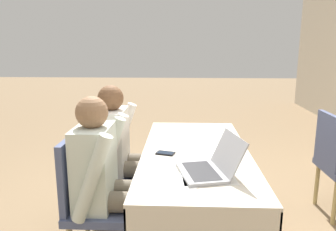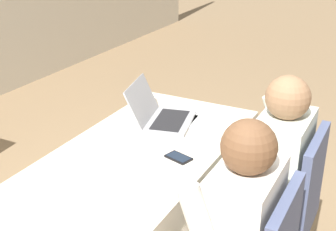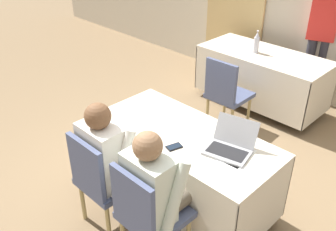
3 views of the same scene
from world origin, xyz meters
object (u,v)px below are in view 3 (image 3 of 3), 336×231
person_white_shirt (157,189)px  person_red_shirt (321,34)px  laptop (230,146)px  person_checkered_shirt (110,157)px  chair_near_left (102,178)px  water_bottle (257,43)px  chair_near_right (147,213)px  chair_far_spare (226,92)px  cell_phone (174,147)px

person_white_shirt → person_red_shirt: 3.32m
laptop → person_checkered_shirt: (-0.68, -0.63, -0.12)m
chair_near_left → person_checkered_shirt: 0.19m
person_white_shirt → person_red_shirt: size_ratio=0.73×
person_red_shirt → water_bottle: bearing=-142.5°
person_checkered_shirt → water_bottle: bearing=-82.1°
water_bottle → chair_near_left: 2.73m
chair_near_right → laptop: bearing=-101.3°
chair_near_right → person_checkered_shirt: size_ratio=0.77×
chair_near_right → chair_far_spare: size_ratio=1.00×
laptop → chair_near_left: laptop is taller
laptop → water_bottle: (-1.04, 1.94, 0.08)m
cell_phone → person_checkered_shirt: size_ratio=0.12×
water_bottle → person_white_shirt: (0.89, -2.58, -0.21)m
person_white_shirt → chair_near_left: bearing=10.9°
person_checkered_shirt → person_white_shirt: (0.53, 0.00, 0.00)m
chair_near_left → laptop: bearing=-132.8°
water_bottle → chair_far_spare: 0.84m
water_bottle → person_red_shirt: person_red_shirt is taller
chair_far_spare → person_red_shirt: (0.36, 1.46, 0.42)m
water_bottle → chair_near_right: water_bottle is taller
chair_far_spare → person_checkered_shirt: bearing=95.9°
water_bottle → chair_near_left: size_ratio=0.32×
person_checkered_shirt → person_red_shirt: (0.13, 3.29, 0.26)m
chair_near_right → chair_far_spare: bearing=-68.5°
water_bottle → person_red_shirt: size_ratio=0.18×
cell_phone → chair_far_spare: chair_far_spare is taller
cell_phone → person_checkered_shirt: bearing=-117.3°
cell_phone → water_bottle: 2.32m
water_bottle → chair_near_right: size_ratio=0.32×
cell_phone → chair_far_spare: (-0.58, 1.46, -0.24)m
chair_far_spare → chair_near_right: bearing=110.4°
water_bottle → person_white_shirt: bearing=-70.9°
chair_near_right → person_red_shirt: size_ratio=0.56×
chair_near_right → person_checkered_shirt: person_checkered_shirt is taller
cell_phone → chair_far_spare: bearing=128.0°
person_checkered_shirt → cell_phone: bearing=-133.7°
cell_phone → person_checkered_shirt: (-0.35, -0.36, -0.08)m
chair_near_right → cell_phone: bearing=-68.3°
chair_near_right → chair_far_spare: (-0.76, 1.93, 0.00)m
cell_phone → chair_near_left: bearing=-110.3°
chair_near_left → chair_far_spare: 1.94m
water_bottle → person_checkered_shirt: size_ratio=0.24×
laptop → person_white_shirt: person_white_shirt is taller
chair_near_right → water_bottle: bearing=-71.6°
chair_far_spare → person_red_shirt: person_red_shirt is taller
water_bottle → chair_far_spare: (0.13, -0.75, -0.37)m
laptop → chair_near_left: bearing=-146.0°
chair_near_left → person_checkered_shirt: size_ratio=0.77×
water_bottle → person_red_shirt: 0.87m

